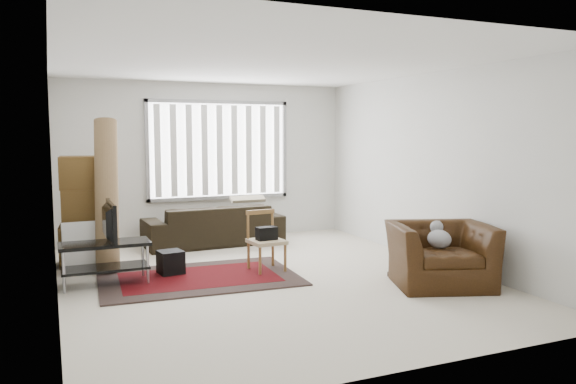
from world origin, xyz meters
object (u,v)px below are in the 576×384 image
at_px(moving_boxes, 83,214).
at_px(armchair, 440,250).
at_px(side_chair, 266,238).
at_px(tv_stand, 105,254).
at_px(sofa, 214,218).

height_order(moving_boxes, armchair, moving_boxes).
relative_size(side_chair, armchair, 0.57).
height_order(side_chair, armchair, armchair).
xyz_separation_m(tv_stand, armchair, (3.74, -1.60, 0.05)).
relative_size(sofa, armchair, 1.58).
bearing_deg(side_chair, sofa, 89.26).
distance_m(side_chair, armchair, 2.25).
relative_size(tv_stand, sofa, 0.47).
bearing_deg(sofa, side_chair, 91.71).
bearing_deg(moving_boxes, tv_stand, -82.05).
xyz_separation_m(sofa, side_chair, (0.15, -2.05, 0.02)).
xyz_separation_m(moving_boxes, armchair, (3.92, -2.88, -0.28)).
bearing_deg(sofa, tv_stand, 43.01).
xyz_separation_m(side_chair, armchair, (1.70, -1.48, -0.02)).
bearing_deg(side_chair, tv_stand, 171.64).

